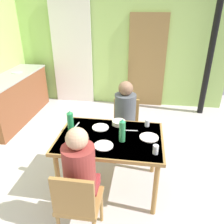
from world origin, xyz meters
TOP-DOWN VIEW (x-y plane):
  - ground_plane at (0.00, 0.00)m, footprint 6.97×6.97m
  - wall_back at (0.00, 2.68)m, footprint 4.73×0.10m
  - door_wooden at (0.65, 2.60)m, footprint 0.80×0.05m
  - stove_pipe_column at (1.87, 2.33)m, footprint 0.12×0.12m
  - curtain_panel at (-1.02, 2.58)m, footprint 0.90×0.03m
  - kitchen_counter at (-1.94, 1.47)m, footprint 0.61×1.92m
  - dining_table at (0.26, -0.14)m, footprint 1.23×0.86m
  - chair_near_diner at (0.08, -0.92)m, footprint 0.40×0.40m
  - chair_far_diner at (0.38, 0.64)m, footprint 0.40×0.40m
  - person_near_diner at (0.08, -0.79)m, footprint 0.30×0.37m
  - person_far_diner at (0.38, 0.50)m, footprint 0.30×0.37m
  - water_bottle_green_near at (0.41, -0.21)m, footprint 0.07×0.07m
  - water_bottle_green_far at (-0.22, -0.10)m, footprint 0.08×0.08m
  - serving_bowl_center at (0.33, 0.16)m, footprint 0.17×0.17m
  - dinner_plate_near_left at (0.11, 0.05)m, footprint 0.21×0.21m
  - dinner_plate_near_right at (0.71, -0.10)m, footprint 0.22×0.22m
  - dinner_plate_far_center at (0.22, -0.34)m, footprint 0.21×0.21m
  - drinking_glass_by_near_diner at (0.78, -0.40)m, footprint 0.06×0.06m
  - drinking_glass_by_far_diner at (0.69, 0.18)m, footprint 0.06×0.06m
  - cutlery_knife_near at (-0.20, 0.07)m, footprint 0.04×0.15m
  - cutlery_fork_near at (0.50, 0.03)m, footprint 0.15×0.02m

SIDE VIEW (x-z plane):
  - ground_plane at x=0.00m, z-range 0.00..0.00m
  - kitchen_counter at x=-1.94m, z-range 0.00..0.91m
  - chair_near_diner at x=0.08m, z-range 0.06..0.93m
  - chair_far_diner at x=0.38m, z-range 0.06..0.93m
  - dining_table at x=0.26m, z-range 0.29..1.04m
  - cutlery_knife_near at x=-0.20m, z-range 0.75..0.75m
  - cutlery_fork_near at x=0.50m, z-range 0.75..0.75m
  - dinner_plate_near_left at x=0.11m, z-range 0.75..0.76m
  - dinner_plate_near_right at x=0.71m, z-range 0.75..0.76m
  - dinner_plate_far_center at x=0.22m, z-range 0.75..0.76m
  - serving_bowl_center at x=0.33m, z-range 0.75..0.80m
  - person_near_diner at x=0.08m, z-range 0.40..1.17m
  - person_far_diner at x=0.38m, z-range 0.40..1.17m
  - drinking_glass_by_far_diner at x=0.69m, z-range 0.75..0.84m
  - drinking_glass_by_near_diner at x=0.78m, z-range 0.75..0.85m
  - water_bottle_green_near at x=0.41m, z-range 0.74..1.02m
  - water_bottle_green_far at x=-0.22m, z-range 0.74..1.02m
  - door_wooden at x=0.65m, z-range 0.00..2.00m
  - curtain_panel at x=-1.02m, z-range 0.00..2.43m
  - wall_back at x=0.00m, z-range 0.00..2.89m
  - stove_pipe_column at x=1.87m, z-range 0.00..2.89m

